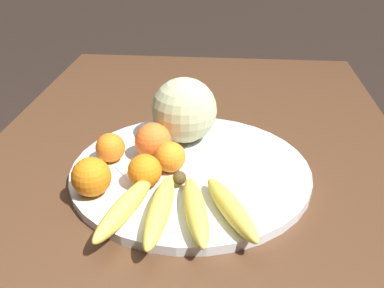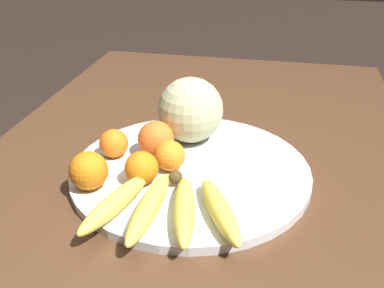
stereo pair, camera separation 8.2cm
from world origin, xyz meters
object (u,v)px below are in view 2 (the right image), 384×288
object	(u,v)px
banana_bunch	(167,207)
orange_front_right	(156,139)
orange_back_right	(114,143)
produce_tag	(133,171)
kitchen_table	(189,219)
orange_mid_center	(89,171)
melon	(190,110)
orange_back_left	(142,168)
fruit_bowl	(192,171)
orange_front_left	(169,157)

from	to	relation	value
banana_bunch	orange_front_right	xyz separation A→B (m)	(0.19, 0.07, 0.02)
orange_back_right	produce_tag	size ratio (longest dim) A/B	0.66
orange_back_right	produce_tag	xyz separation A→B (m)	(-0.05, -0.05, -0.03)
kitchen_table	orange_mid_center	world-z (taller)	orange_mid_center
melon	orange_mid_center	world-z (taller)	melon
kitchen_table	orange_back_right	world-z (taller)	orange_back_right
banana_bunch	kitchen_table	bearing A→B (deg)	172.61
orange_mid_center	orange_back_left	size ratio (longest dim) A/B	1.13
melon	fruit_bowl	bearing A→B (deg)	-166.74
banana_bunch	orange_back_right	xyz separation A→B (m)	(0.17, 0.15, 0.01)
kitchen_table	orange_front_right	distance (m)	0.17
kitchen_table	orange_back_right	xyz separation A→B (m)	(0.03, 0.15, 0.14)
kitchen_table	orange_back_left	size ratio (longest dim) A/B	25.10
fruit_bowl	produce_tag	size ratio (longest dim) A/B	5.31
orange_back_right	produce_tag	world-z (taller)	orange_back_right
fruit_bowl	orange_front_right	world-z (taller)	orange_front_right
fruit_bowl	orange_back_left	xyz separation A→B (m)	(-0.07, 0.08, 0.04)
orange_mid_center	produce_tag	world-z (taller)	orange_mid_center
orange_back_left	melon	bearing A→B (deg)	-15.43
orange_front_left	orange_front_right	size ratio (longest dim) A/B	0.81
kitchen_table	melon	xyz separation A→B (m)	(0.13, 0.02, 0.18)
orange_front_right	produce_tag	bearing A→B (deg)	159.69
melon	orange_front_left	size ratio (longest dim) A/B	2.34
fruit_bowl	orange_back_right	xyz separation A→B (m)	(0.01, 0.16, 0.04)
fruit_bowl	orange_back_right	world-z (taller)	orange_back_right
banana_bunch	orange_back_left	distance (m)	0.11
fruit_bowl	orange_back_left	size ratio (longest dim) A/B	7.51
orange_front_left	orange_front_right	distance (m)	0.06
orange_front_right	orange_back_right	world-z (taller)	orange_front_right
melon	orange_back_right	world-z (taller)	melon
fruit_bowl	banana_bunch	bearing A→B (deg)	176.73
melon	produce_tag	xyz separation A→B (m)	(-0.15, 0.08, -0.07)
orange_front_left	orange_mid_center	world-z (taller)	orange_mid_center
melon	banana_bunch	bearing A→B (deg)	-176.21
melon	orange_front_right	xyz separation A→B (m)	(-0.08, 0.05, -0.03)
melon	banana_bunch	distance (m)	0.27
orange_front_left	orange_back_right	distance (m)	0.12
orange_front_right	melon	bearing A→B (deg)	-33.20
kitchen_table	orange_mid_center	size ratio (longest dim) A/B	22.21
orange_front_right	orange_mid_center	size ratio (longest dim) A/B	1.05
orange_back_left	orange_front_left	bearing A→B (deg)	-36.52
produce_tag	orange_front_right	bearing A→B (deg)	-60.23
kitchen_table	orange_front_right	size ratio (longest dim) A/B	21.17
orange_mid_center	banana_bunch	bearing A→B (deg)	-109.04
orange_mid_center	kitchen_table	bearing A→B (deg)	-61.03
orange_front_left	orange_back_left	bearing A→B (deg)	143.48
orange_back_left	orange_mid_center	bearing A→B (deg)	111.20
banana_bunch	orange_front_right	size ratio (longest dim) A/B	3.68
kitchen_table	produce_tag	bearing A→B (deg)	103.17
orange_back_right	kitchen_table	bearing A→B (deg)	-99.39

